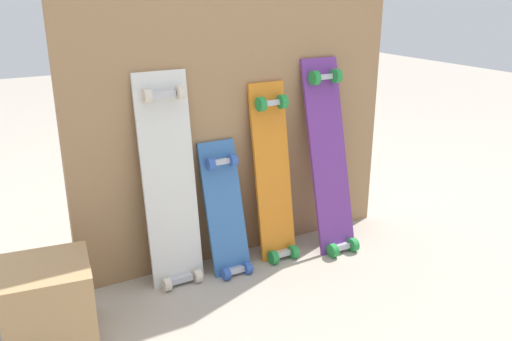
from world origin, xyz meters
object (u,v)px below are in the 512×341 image
at_px(skateboard_white, 170,189).
at_px(skateboard_orange, 274,180).
at_px(skateboard_blue, 226,216).
at_px(skateboard_purple, 330,164).
at_px(wooden_crate, 50,303).

bearing_deg(skateboard_white, skateboard_orange, -1.96).
relative_size(skateboard_blue, skateboard_purple, 0.67).
height_order(skateboard_blue, skateboard_purple, skateboard_purple).
distance_m(skateboard_blue, skateboard_purple, 0.56).
bearing_deg(skateboard_purple, skateboard_orange, 171.11).
bearing_deg(skateboard_white, wooden_crate, -161.04).
distance_m(skateboard_blue, wooden_crate, 0.79).
height_order(skateboard_orange, skateboard_purple, skateboard_purple).
bearing_deg(skateboard_purple, wooden_crate, -174.61).
distance_m(skateboard_white, skateboard_orange, 0.49).
height_order(skateboard_purple, wooden_crate, skateboard_purple).
xyz_separation_m(skateboard_orange, wooden_crate, (-1.02, -0.17, -0.22)).
bearing_deg(skateboard_blue, skateboard_white, 172.68).
bearing_deg(skateboard_purple, skateboard_white, 175.49).
height_order(skateboard_white, wooden_crate, skateboard_white).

